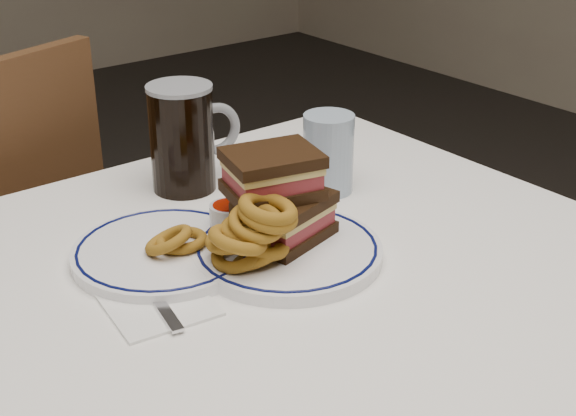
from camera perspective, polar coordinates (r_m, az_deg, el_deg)
dining_table at (r=1.06m, az=-7.43°, el=-11.23°), size 1.27×0.87×0.75m
main_plate at (r=1.07m, az=-0.06°, el=-3.04°), size 0.26×0.26×0.02m
reuben_sandwich at (r=1.07m, az=-0.66°, el=0.88°), size 0.15×0.14×0.12m
onion_rings_main at (r=1.01m, az=-2.52°, el=-1.81°), size 0.12×0.11×0.12m
ketchup_ramekin at (r=1.12m, az=-4.24°, el=-0.40°), size 0.05×0.05×0.03m
beer_mug at (r=1.26m, az=-7.40°, el=5.06°), size 0.15×0.10×0.17m
water_glass at (r=1.25m, az=2.88°, el=3.90°), size 0.08×0.08×0.13m
far_plate at (r=1.08m, az=-8.84°, el=-3.09°), size 0.24×0.24×0.02m
onion_rings_far at (r=1.07m, az=-8.02°, el=-2.29°), size 0.09×0.07×0.05m
napkin_fork at (r=0.99m, az=-9.22°, el=-6.68°), size 0.13×0.16×0.01m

